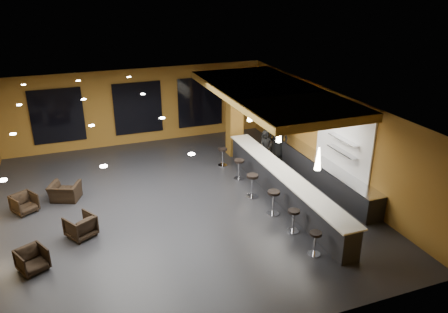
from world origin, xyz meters
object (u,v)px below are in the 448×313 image
object	(u,v)px
pendant_0	(318,159)
staff_c	(278,139)
prep_counter	(324,174)
armchair_b	(81,226)
bar_stool_5	(223,155)
armchair_a	(32,260)
armchair_d	(65,192)
bar_stool_1	(294,218)
column	(235,116)
bar_stool_3	(252,183)
staff_b	(267,142)
staff_a	(266,149)
bar_stool_2	(273,200)
pendant_1	(279,132)
bar_stool_0	(315,240)
bar_counter	(283,187)
pendant_2	(250,113)
bar_stool_4	(239,167)
armchair_c	(24,203)

from	to	relation	value
pendant_0	staff_c	distance (m)	5.84
staff_c	prep_counter	bearing A→B (deg)	-57.00
armchair_b	bar_stool_5	world-z (taller)	bar_stool_5
armchair_a	armchair_d	bearing A→B (deg)	49.51
bar_stool_1	bar_stool_5	size ratio (longest dim) A/B	0.98
column	bar_stool_3	size ratio (longest dim) A/B	4.04
staff_b	staff_c	distance (m)	0.49
staff_a	bar_stool_2	bearing A→B (deg)	-115.90
prep_counter	pendant_1	xyz separation A→B (m)	(-2.00, 0.00, 1.92)
prep_counter	staff_c	size ratio (longest dim) A/B	3.32
pendant_1	bar_stool_0	world-z (taller)	pendant_1
armchair_b	armchair_d	distance (m)	2.66
pendant_1	staff_c	distance (m)	3.62
bar_counter	bar_stool_1	size ratio (longest dim) A/B	10.65
armchair_b	bar_stool_5	xyz separation A→B (m)	(5.87, 3.52, 0.14)
pendant_0	bar_stool_1	size ratio (longest dim) A/B	0.93
bar_stool_0	armchair_a	bearing A→B (deg)	164.74
pendant_2	bar_stool_4	distance (m)	2.20
bar_stool_0	staff_a	bearing A→B (deg)	77.51
armchair_d	pendant_1	bearing A→B (deg)	-173.40
staff_b	staff_c	world-z (taller)	staff_c
bar_stool_1	prep_counter	bearing A→B (deg)	42.84
bar_counter	bar_stool_3	distance (m)	1.09
pendant_1	staff_b	xyz separation A→B (m)	(1.10, 3.08, -1.58)
bar_stool_4	pendant_1	bearing A→B (deg)	-63.22
bar_counter	bar_stool_2	bearing A→B (deg)	-134.17
bar_counter	armchair_d	bearing A→B (deg)	159.72
pendant_2	bar_stool_0	bearing A→B (deg)	-96.44
prep_counter	column	xyz separation A→B (m)	(-2.00, 4.10, 1.32)
armchair_d	pendant_2	bearing A→B (deg)	-153.94
pendant_0	bar_counter	bearing A→B (deg)	90.00
staff_c	bar_stool_4	distance (m)	2.73
staff_c	bar_stool_5	xyz separation A→B (m)	(-2.49, 0.10, -0.41)
column	pendant_1	bearing A→B (deg)	-90.00
pendant_0	staff_a	distance (m)	5.04
bar_counter	armchair_c	bearing A→B (deg)	165.37
pendant_1	staff_b	bearing A→B (deg)	70.38
armchair_a	armchair_c	world-z (taller)	armchair_c
column	armchair_c	xyz separation A→B (m)	(-8.48, -2.39, -1.42)
staff_c	pendant_0	bearing A→B (deg)	-81.67
pendant_2	bar_stool_2	xyz separation A→B (m)	(-0.78, -3.81, -1.81)
staff_a	pendant_0	bearing A→B (deg)	-101.82
bar_stool_0	bar_stool_4	xyz separation A→B (m)	(-0.10, 5.36, 0.05)
bar_stool_2	bar_stool_3	xyz separation A→B (m)	(-0.16, 1.35, 0.02)
pendant_0	staff_a	xyz separation A→B (m)	(0.63, 4.76, -1.56)
bar_stool_4	pendant_2	bearing A→B (deg)	48.25
bar_stool_0	armchair_b	bearing A→B (deg)	151.71
pendant_0	bar_stool_1	world-z (taller)	pendant_0
armchair_b	armchair_a	bearing A→B (deg)	13.09
bar_counter	armchair_c	size ratio (longest dim) A/B	11.13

